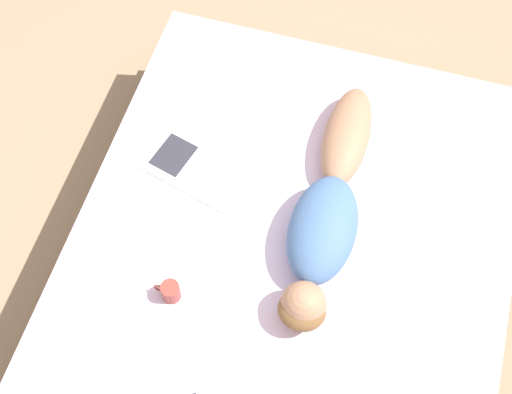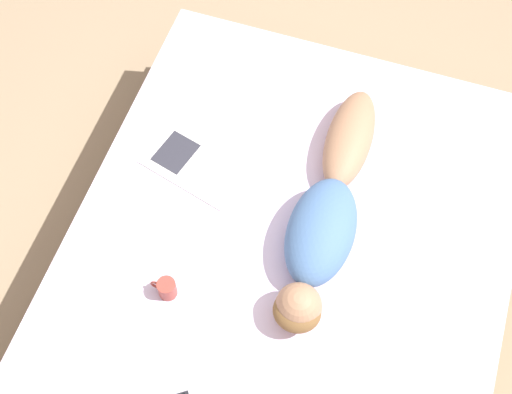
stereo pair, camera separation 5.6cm
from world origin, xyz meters
TOP-DOWN VIEW (x-y plane):
  - ground_plane at (0.00, 0.00)m, footprint 12.00×12.00m
  - bed at (0.00, 0.00)m, footprint 1.95×2.27m
  - person at (-0.12, -0.13)m, footprint 0.30×1.24m
  - open_magazine at (0.53, -0.23)m, footprint 0.53×0.38m
  - coffee_mug at (0.42, 0.39)m, footprint 0.11×0.08m

SIDE VIEW (x-z plane):
  - ground_plane at x=0.00m, z-range 0.00..0.00m
  - bed at x=0.00m, z-range 0.00..0.55m
  - open_magazine at x=0.53m, z-range 0.55..0.56m
  - coffee_mug at x=0.42m, z-range 0.55..0.65m
  - person at x=-0.12m, z-range 0.54..0.75m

